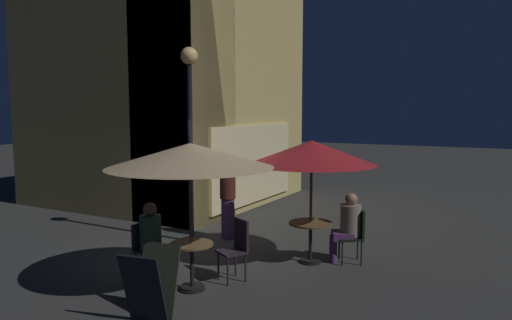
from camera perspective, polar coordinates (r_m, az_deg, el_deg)
The scene contains 14 objects.
ground_plane at distance 9.15m, azimuth -6.95°, elevation -11.11°, with size 60.00×60.00×0.00m, color #333332.
cafe_building at distance 13.34m, azimuth -10.02°, elevation 14.10°, with size 6.08×6.43×9.18m.
street_lamp_near_corner at distance 9.57m, azimuth -8.04°, elevation 7.01°, with size 0.35×0.35×3.94m.
menu_sandwich_board at distance 6.38m, azimuth -12.65°, elevation -14.49°, with size 0.73×0.65×0.92m.
cafe_table_0 at distance 7.25m, azimuth -7.80°, elevation -11.68°, with size 0.65×0.65×0.72m.
cafe_table_1 at distance 8.46m, azimuth 6.64°, elevation -8.72°, with size 0.78×0.78×0.72m.
patio_umbrella_0 at distance 6.94m, azimuth -7.98°, elevation 0.49°, with size 2.47×2.47×2.22m.
patio_umbrella_1 at distance 8.21m, azimuth 6.76°, elevation 0.86°, with size 2.23×2.23×2.17m.
cafe_chair_0 at distance 7.56m, azimuth -2.35°, elevation -10.18°, with size 0.54×0.54×0.98m.
cafe_chair_1 at distance 7.75m, azimuth -13.15°, elevation -10.02°, with size 0.43×0.43×0.92m.
cafe_chair_2 at distance 8.57m, azimuth 12.04°, elevation -8.45°, with size 0.56×0.56×0.96m.
patron_seated_0 at distance 7.62m, azimuth -12.37°, elevation -9.16°, with size 0.34×0.54×1.26m.
patron_seated_1 at distance 8.51m, azimuth 11.10°, elevation -7.53°, with size 0.50×0.55×1.25m.
patron_standing_2 at distance 9.88m, azimuth -3.45°, elevation -4.86°, with size 0.33×0.33×1.63m.
Camera 1 is at (-7.09, -5.12, 2.69)m, focal length 32.96 mm.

